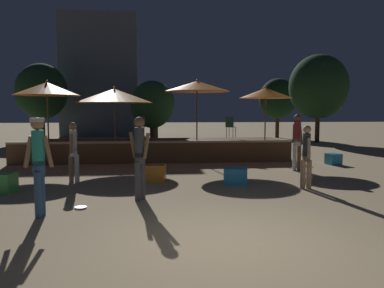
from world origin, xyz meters
name	(u,v)px	position (x,y,z in m)	size (l,w,h in m)	color
ground_plane	(231,244)	(0.00, 0.00, 0.00)	(120.00, 120.00, 0.00)	tan
wooden_deck	(154,150)	(-1.14, 10.14, 0.39)	(10.71, 2.77, 0.85)	brown
patio_umbrella_0	(266,93)	(3.21, 8.99, 2.67)	(2.05, 2.05, 2.95)	brown
patio_umbrella_1	(47,89)	(-4.93, 8.61, 2.77)	(2.31, 2.31, 3.08)	brown
patio_umbrella_2	(197,86)	(0.52, 9.03, 2.92)	(2.54, 2.54, 3.20)	brown
patio_umbrella_3	(114,96)	(-2.60, 8.91, 2.54)	(2.86, 2.86, 2.89)	brown
cube_seat_0	(333,159)	(5.50, 7.88, 0.20)	(0.54, 0.54, 0.40)	#2D9EDB
cube_seat_1	(3,183)	(-4.78, 4.03, 0.24)	(0.57, 0.57, 0.48)	#4CC651
cube_seat_2	(236,176)	(1.07, 4.56, 0.22)	(0.75, 0.75, 0.44)	#2D9EDB
cube_seat_3	(156,173)	(-1.08, 5.16, 0.24)	(0.59, 0.59, 0.47)	orange
person_0	(74,150)	(-3.35, 5.22, 0.90)	(0.29, 0.47, 1.67)	#997051
person_1	(39,160)	(-3.25, 1.79, 1.08)	(0.56, 0.31, 1.86)	#2D4C7F
person_2	(306,155)	(2.72, 3.76, 0.86)	(0.29, 0.48, 1.62)	tan
person_3	(140,154)	(-1.44, 2.96, 1.03)	(0.50, 0.38, 1.85)	#3F3F47
person_4	(297,139)	(3.60, 6.63, 1.05)	(0.31, 0.51, 1.87)	white
bistro_chair_0	(230,125)	(2.08, 10.29, 1.40)	(0.47, 0.47, 0.90)	#1E4C47
bistro_chair_1	(142,125)	(-1.64, 10.59, 1.40)	(0.41, 0.41, 0.90)	#2D3338
frisbee_disc	(81,207)	(-2.63, 2.34, 0.02)	(0.24, 0.24, 0.03)	white
background_tree_0	(42,91)	(-8.60, 20.73, 3.29)	(3.36, 3.36, 5.14)	#3D2B1C
background_tree_1	(278,99)	(7.99, 21.74, 2.88)	(2.74, 2.74, 4.39)	#3D2B1C
background_tree_2	(319,87)	(9.08, 17.28, 3.49)	(3.63, 3.63, 5.49)	#3D2B1C
background_tree_3	(152,105)	(-1.23, 15.57, 2.33)	(2.37, 2.37, 3.65)	#3D2B1C
background_tree_4	(156,103)	(-1.01, 21.30, 2.53)	(2.64, 2.64, 3.99)	#3D2B1C
distant_building	(102,77)	(-5.29, 25.40, 4.69)	(5.83, 4.01, 9.37)	#4C5666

